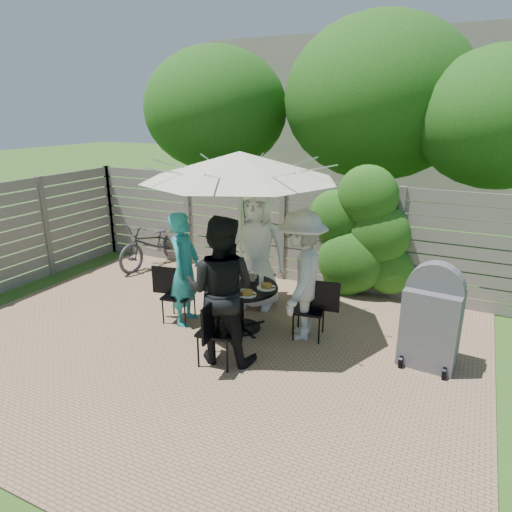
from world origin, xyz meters
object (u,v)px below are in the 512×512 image
at_px(coffee_cup, 252,277).
at_px(glass_left, 221,282).
at_px(patio_table, 241,299).
at_px(chair_right, 310,321).
at_px(bbq_grill, 432,320).
at_px(umbrella, 240,166).
at_px(plate_back, 248,275).
at_px(person_back, 257,249).
at_px(chair_left, 178,306).
at_px(person_front, 221,290).
at_px(glass_right, 261,280).
at_px(bicycle, 153,243).
at_px(plate_right, 266,287).
at_px(plate_extra, 248,293).
at_px(chair_back, 259,287).
at_px(chair_front, 218,344).
at_px(person_left, 185,269).
at_px(glass_front, 243,289).
at_px(plate_front, 233,294).
at_px(glass_back, 239,274).
at_px(syrup_jug, 238,279).
at_px(plate_left, 216,282).

bearing_deg(coffee_cup, glass_left, -126.90).
height_order(patio_table, coffee_cup, coffee_cup).
height_order(chair_right, bbq_grill, bbq_grill).
height_order(umbrella, plate_back, umbrella).
bearing_deg(person_back, chair_left, -139.28).
relative_size(person_front, coffee_cup, 15.28).
bearing_deg(glass_right, coffee_cup, 155.20).
xyz_separation_m(umbrella, glass_right, (0.23, 0.15, -1.56)).
distance_m(patio_table, bicycle, 3.32).
height_order(plate_right, plate_extra, same).
height_order(chair_back, chair_left, chair_back).
relative_size(chair_front, coffee_cup, 7.48).
bearing_deg(person_left, glass_front, -105.52).
xyz_separation_m(chair_front, bbq_grill, (2.29, 1.12, 0.33)).
relative_size(umbrella, plate_extra, 12.46).
relative_size(chair_left, coffee_cup, 6.91).
bearing_deg(chair_right, chair_left, 1.88).
distance_m(plate_front, glass_front, 0.15).
bearing_deg(plate_extra, plate_right, 70.04).
bearing_deg(person_front, bbq_grill, -167.91).
distance_m(chair_front, glass_back, 1.31).
relative_size(patio_table, plate_right, 4.53).
bearing_deg(bbq_grill, chair_left, -169.16).
distance_m(person_front, glass_right, 0.99).
distance_m(chair_back, plate_extra, 1.34).
bearing_deg(plate_front, syrup_jug, 109.33).
xyz_separation_m(person_back, glass_back, (0.01, -0.58, -0.21)).
bearing_deg(person_left, patio_table, -90.00).
bearing_deg(syrup_jug, person_front, -75.10).
relative_size(chair_left, chair_right, 0.99).
height_order(person_back, glass_right, person_back).
bearing_deg(plate_right, person_left, -169.00).
distance_m(person_left, bicycle, 2.77).
xyz_separation_m(chair_front, plate_extra, (0.05, 0.69, 0.41)).
height_order(chair_right, plate_left, chair_right).
bearing_deg(person_front, chair_left, -40.74).
distance_m(plate_extra, glass_front, 0.10).
bearing_deg(umbrella, coffee_cup, 76.56).
xyz_separation_m(person_front, bbq_grill, (2.31, 0.99, -0.32)).
distance_m(person_back, plate_back, 0.54).
height_order(chair_right, glass_front, chair_right).
bearing_deg(bicycle, glass_back, -22.77).
relative_size(chair_back, person_left, 0.54).
relative_size(chair_right, glass_left, 5.98).
xyz_separation_m(person_left, chair_front, (1.00, -0.79, -0.55)).
distance_m(chair_back, plate_front, 1.39).
height_order(umbrella, bbq_grill, umbrella).
xyz_separation_m(chair_left, plate_back, (0.88, 0.54, 0.43)).
bearing_deg(plate_front, person_front, -79.00).
height_order(glass_back, bbq_grill, bbq_grill).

